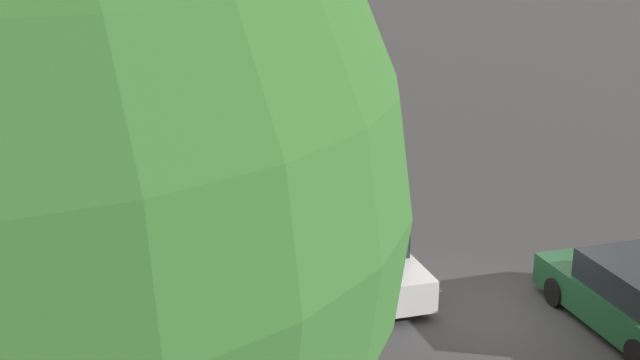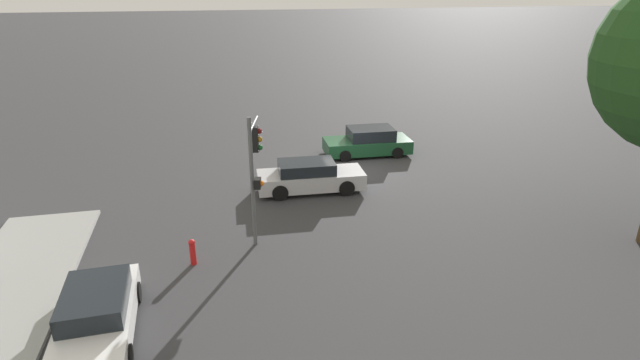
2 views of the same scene
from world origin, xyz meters
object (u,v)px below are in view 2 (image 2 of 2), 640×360
object	(u,v)px
crossing_car_0	(368,142)
crossing_car_1	(310,177)
parked_car_0	(97,316)
fire_hydrant	(193,251)
traffic_signal	(255,160)

from	to	relation	value
crossing_car_0	crossing_car_1	distance (m)	5.93
parked_car_0	fire_hydrant	world-z (taller)	parked_car_0
crossing_car_0	parked_car_0	world-z (taller)	crossing_car_0
parked_car_0	fire_hydrant	xyz separation A→B (m)	(-2.41, -3.13, -0.13)
parked_car_0	traffic_signal	bearing A→B (deg)	131.86
crossing_car_0	traffic_signal	bearing A→B (deg)	52.51
traffic_signal	parked_car_0	xyz separation A→B (m)	(4.72, 4.50, -2.40)
traffic_signal	parked_car_0	size ratio (longest dim) A/B	1.03
traffic_signal	crossing_car_0	distance (m)	10.92
crossing_car_1	fire_hydrant	world-z (taller)	crossing_car_1
crossing_car_0	fire_hydrant	xyz separation A→B (m)	(9.15, 9.55, -0.20)
crossing_car_1	parked_car_0	xyz separation A→B (m)	(7.46, 8.40, -0.05)
crossing_car_0	crossing_car_1	world-z (taller)	crossing_car_0
traffic_signal	fire_hydrant	size ratio (longest dim) A/B	5.08
crossing_car_0	crossing_car_1	size ratio (longest dim) A/B	0.97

